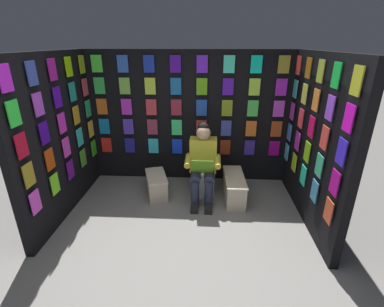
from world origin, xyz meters
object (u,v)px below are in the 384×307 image
at_px(toilet, 203,173).
at_px(comic_longbox_near, 234,188).
at_px(comic_longbox_far, 157,185).
at_px(person_reading, 203,163).

height_order(toilet, comic_longbox_near, toilet).
xyz_separation_m(toilet, comic_longbox_far, (0.73, 0.14, -0.16)).
xyz_separation_m(person_reading, comic_longbox_far, (0.73, -0.08, -0.43)).
bearing_deg(toilet, person_reading, 90.11).
height_order(toilet, comic_longbox_far, toilet).
height_order(comic_longbox_near, comic_longbox_far, comic_longbox_near).
relative_size(person_reading, comic_longbox_far, 1.81).
xyz_separation_m(comic_longbox_near, comic_longbox_far, (1.21, -0.07, -0.02)).
xyz_separation_m(person_reading, comic_longbox_near, (-0.48, -0.01, -0.41)).
relative_size(person_reading, comic_longbox_near, 1.49).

